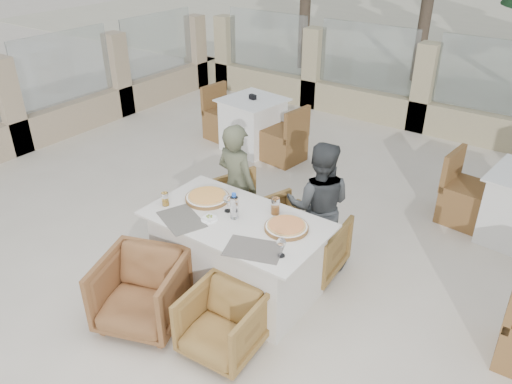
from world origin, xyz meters
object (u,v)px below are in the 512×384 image
Objects in this scene: armchair_far_left at (247,209)px; diner_right at (319,206)px; beer_glass_left at (165,199)px; wine_glass_corner at (281,246)px; beer_glass_right at (275,206)px; armchair_far_right at (310,244)px; armchair_near_left at (142,292)px; bg_table_a at (253,124)px; pizza_right at (286,227)px; water_bottle at (234,206)px; armchair_near_right at (222,324)px; wine_glass_centre at (228,202)px; dining_table at (237,254)px; olive_dish at (209,218)px; pizza_left at (207,197)px; diner_left at (237,186)px.

armchair_far_left is 0.54× the size of diner_right.
wine_glass_corner is at bearing -1.78° from beer_glass_left.
beer_glass_right is 0.24× the size of armchair_far_right.
bg_table_a is (-1.38, 3.50, 0.07)m from armchair_near_left.
pizza_right is 0.39m from wine_glass_corner.
water_bottle is 0.41× the size of armchair_near_right.
wine_glass_centre reaches higher than armchair_near_left.
wine_glass_corner is 0.78m from armchair_near_right.
armchair_far_right is at bearing 95.44° from pizza_right.
dining_table is 0.51m from water_bottle.
armchair_near_right is at bearing -60.17° from water_bottle.
dining_table is 0.58m from beer_glass_right.
armchair_near_left is at bearing -108.18° from olive_dish.
water_bottle reaches higher than olive_dish.
beer_glass_left reaches higher than pizza_right.
wine_glass_centre is 0.58m from beer_glass_left.
armchair_far_right is (0.57, 0.80, -0.50)m from olive_dish.
bg_table_a is (-2.22, 2.58, -0.41)m from pizza_right.
beer_glass_right is at bearing 47.62° from diner_right.
wine_glass_centre is at bearing -50.69° from bg_table_a.
dining_table is at bearing 114.74° from armchair_near_right.
pizza_left reaches higher than pizza_right.
beer_glass_right is 1.01m from armchair_far_left.
pizza_left is 2.65× the size of beer_glass_right.
water_bottle reaches higher than beer_glass_left.
wine_glass_corner is 0.26× the size of armchair_far_left.
wine_glass_centre reaches higher than olive_dish.
diner_right is (0.53, 0.73, -0.21)m from wine_glass_centre.
diner_left is at bearing 110.93° from olive_dish.
dining_table is 0.77m from armchair_near_right.
diner_left is at bearing 126.07° from water_bottle.
wine_glass_corner is at bearing 56.56° from armchair_near_right.
pizza_left is at bearing 169.28° from wine_glass_centre.
diner_right is at bearing 58.78° from olive_dish.
wine_glass_corner is at bearing -18.13° from pizza_left.
diner_left is at bearing 120.62° from wine_glass_centre.
diner_left is 0.88m from diner_right.
pizza_right is 1.53× the size of water_bottle.
wine_glass_corner reaches higher than armchair_far_right.
armchair_far_right is (-0.22, 0.88, -0.57)m from wine_glass_corner.
diner_left is (-0.84, 1.29, 0.40)m from armchair_near_right.
beer_glass_left is (-0.64, -0.19, -0.06)m from water_bottle.
diner_right is (0.57, 0.93, -0.14)m from olive_dish.
armchair_near_left is (-0.26, -0.87, -0.55)m from wine_glass_centre.
diner_right reaches higher than bg_table_a.
dining_table is at bearing 15.88° from beer_glass_left.
diner_left is 0.82× the size of bg_table_a.
diner_left reaches higher than wine_glass_centre.
olive_dish reaches higher than armchair_far_right.
beer_glass_right is at bearing 27.22° from beer_glass_left.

